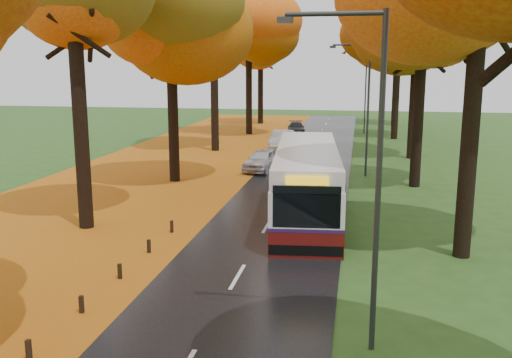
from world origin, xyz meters
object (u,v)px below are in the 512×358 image
(streetlamp_near, at_px, (368,158))
(bus, at_px, (307,180))
(car_dark, at_px, (296,128))
(streetlamp_far, at_px, (363,85))
(streetlamp_mid, at_px, (364,99))
(car_silver, at_px, (282,140))
(car_white, at_px, (262,160))

(streetlamp_near, distance_m, bus, 12.59)
(streetlamp_near, xyz_separation_m, car_dark, (-6.30, 42.25, -4.10))
(streetlamp_far, xyz_separation_m, car_dark, (-6.30, -1.75, -4.10))
(streetlamp_mid, xyz_separation_m, car_silver, (-6.30, 10.19, -3.94))
(streetlamp_near, xyz_separation_m, streetlamp_far, (0.00, 44.00, 0.00))
(bus, xyz_separation_m, car_white, (-3.83, 10.53, -0.95))
(streetlamp_far, bearing_deg, streetlamp_mid, -90.00)
(streetlamp_near, relative_size, car_dark, 2.01)
(car_silver, bearing_deg, bus, -77.60)
(streetlamp_mid, relative_size, car_silver, 1.80)
(car_dark, bearing_deg, car_white, -97.43)
(streetlamp_near, distance_m, car_dark, 42.92)
(streetlamp_far, bearing_deg, bus, -94.41)
(car_silver, bearing_deg, car_dark, 91.68)
(streetlamp_far, distance_m, car_white, 22.75)
(streetlamp_far, bearing_deg, car_silver, -118.07)
(streetlamp_far, height_order, car_dark, streetlamp_far)
(car_silver, bearing_deg, streetlamp_near, -77.26)
(streetlamp_near, height_order, car_dark, streetlamp_near)
(car_white, height_order, car_silver, car_silver)
(car_white, bearing_deg, bus, -60.75)
(bus, height_order, car_silver, bus)
(streetlamp_far, distance_m, car_silver, 13.95)
(streetlamp_mid, distance_m, streetlamp_far, 22.00)
(bus, bearing_deg, car_white, 104.75)
(car_white, relative_size, car_dark, 1.02)
(streetlamp_mid, xyz_separation_m, car_white, (-6.30, 0.50, -3.98))
(car_dark, bearing_deg, car_silver, -97.43)
(streetlamp_far, xyz_separation_m, car_silver, (-6.30, -11.81, -3.94))
(car_silver, bearing_deg, car_white, -88.32)
(streetlamp_far, xyz_separation_m, bus, (-2.47, -32.03, -3.04))
(bus, bearing_deg, car_silver, 95.50)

